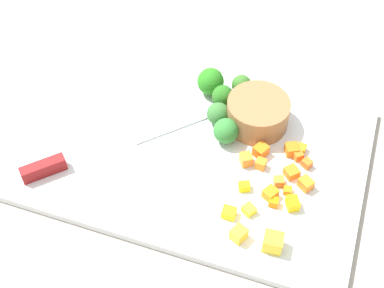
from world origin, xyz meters
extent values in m
plane|color=#9D9387|center=(0.00, 0.00, 0.00)|extent=(4.00, 4.00, 0.00)
cube|color=white|center=(0.00, 0.00, 0.01)|extent=(0.46, 0.30, 0.01)
cylinder|color=#98683E|center=(-0.07, -0.07, 0.03)|extent=(0.09, 0.09, 0.04)
cube|color=silver|center=(0.01, -0.06, 0.01)|extent=(0.15, 0.15, 0.00)
cube|color=maroon|center=(0.17, 0.10, 0.02)|extent=(0.05, 0.05, 0.02)
cube|color=orange|center=(-0.13, -0.04, 0.02)|extent=(0.02, 0.02, 0.01)
cube|color=orange|center=(-0.07, 0.00, 0.02)|extent=(0.02, 0.02, 0.02)
cube|color=orange|center=(-0.12, 0.04, 0.02)|extent=(0.02, 0.02, 0.01)
cube|color=orange|center=(-0.09, 0.00, 0.02)|extent=(0.01, 0.01, 0.01)
cube|color=orange|center=(-0.14, 0.03, 0.02)|extent=(0.01, 0.01, 0.01)
cube|color=orange|center=(-0.09, -0.02, 0.02)|extent=(0.02, 0.02, 0.02)
cube|color=orange|center=(-0.14, -0.03, 0.02)|extent=(0.02, 0.02, 0.01)
cube|color=orange|center=(-0.14, 0.00, 0.02)|extent=(0.02, 0.02, 0.01)
cube|color=orange|center=(-0.15, -0.02, 0.02)|extent=(0.02, 0.02, 0.01)
cube|color=orange|center=(-0.12, 0.05, 0.02)|extent=(0.01, 0.01, 0.01)
cube|color=orange|center=(-0.16, 0.01, 0.02)|extent=(0.02, 0.02, 0.01)
cube|color=orange|center=(-0.12, 0.02, 0.02)|extent=(0.02, 0.02, 0.01)
cube|color=orange|center=(-0.14, -0.04, 0.02)|extent=(0.01, 0.01, 0.01)
cube|color=yellow|center=(-0.15, 0.05, 0.02)|extent=(0.02, 0.02, 0.01)
cube|color=yellow|center=(-0.08, 0.08, 0.02)|extent=(0.02, 0.01, 0.01)
cube|color=yellow|center=(-0.10, 0.11, 0.02)|extent=(0.02, 0.02, 0.02)
cube|color=yellow|center=(-0.10, 0.07, 0.02)|extent=(0.02, 0.02, 0.01)
cube|color=yellow|center=(-0.08, 0.04, 0.02)|extent=(0.02, 0.02, 0.01)
cube|color=yellow|center=(-0.14, 0.11, 0.02)|extent=(0.02, 0.02, 0.02)
cylinder|color=#92AE5A|center=(0.01, -0.11, 0.02)|extent=(0.01, 0.01, 0.01)
sphere|color=#287A1C|center=(0.01, -0.11, 0.03)|extent=(0.04, 0.04, 0.04)
cylinder|color=#80C157|center=(-0.02, -0.06, 0.02)|extent=(0.01, 0.01, 0.01)
sphere|color=#356E32|center=(-0.02, -0.06, 0.03)|extent=(0.03, 0.03, 0.03)
cylinder|color=#97B465|center=(-0.03, -0.12, 0.02)|extent=(0.01, 0.01, 0.01)
sphere|color=#366B25|center=(-0.03, -0.12, 0.03)|extent=(0.03, 0.03, 0.03)
cylinder|color=#96AE57|center=(-0.04, -0.03, 0.02)|extent=(0.01, 0.01, 0.01)
sphere|color=#317A32|center=(-0.04, -0.03, 0.03)|extent=(0.03, 0.03, 0.03)
cylinder|color=#89B265|center=(-0.02, -0.09, 0.02)|extent=(0.01, 0.01, 0.01)
sphere|color=#27671D|center=(-0.02, -0.09, 0.03)|extent=(0.03, 0.03, 0.03)
camera|label=1|loc=(-0.15, 0.44, 0.60)|focal=51.84mm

